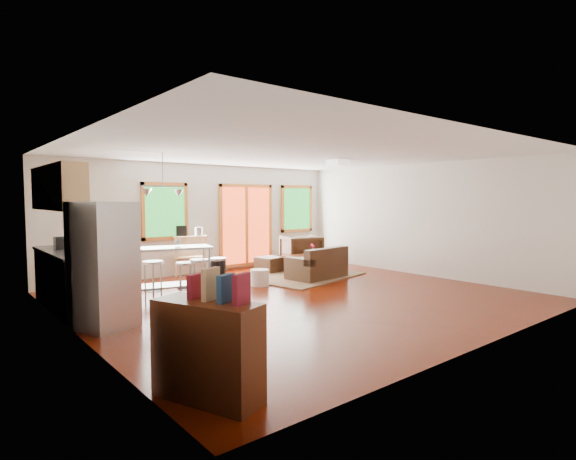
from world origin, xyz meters
TOP-DOWN VIEW (x-y plane):
  - floor at (0.00, 0.00)m, footprint 7.50×7.00m
  - ceiling at (0.00, 0.00)m, footprint 7.50×7.00m
  - back_wall at (0.00, 3.51)m, footprint 7.50×0.02m
  - left_wall at (-3.76, 0.00)m, footprint 0.02×7.00m
  - right_wall at (3.76, 0.00)m, footprint 0.02×7.00m
  - front_wall at (0.00, -3.51)m, footprint 7.50×0.02m
  - window_left at (-1.00, 3.46)m, footprint 1.10×0.05m
  - french_doors at (1.20, 3.46)m, footprint 1.60×0.05m
  - window_right at (2.90, 3.46)m, footprint 1.10×0.05m
  - rug at (1.42, 1.59)m, footprint 2.93×2.48m
  - loveseat at (1.52, 1.10)m, footprint 1.40×0.90m
  - coffee_table at (1.84, 1.84)m, footprint 1.13×0.73m
  - armchair at (2.28, 2.56)m, footprint 1.12×1.09m
  - ottoman at (1.24, 2.52)m, footprint 0.64×0.64m
  - pouf at (0.05, 1.28)m, footprint 0.39×0.39m
  - vase at (1.93, 1.71)m, footprint 0.21×0.21m
  - book at (2.22, 1.67)m, footprint 0.24×0.04m
  - cabinets at (-3.49, 1.70)m, footprint 0.64×2.24m
  - refrigerator at (-3.34, 0.19)m, footprint 0.90×0.88m
  - island at (-1.89, 1.32)m, footprint 1.57×0.95m
  - cup at (-1.70, 1.37)m, footprint 0.14×0.13m
  - bar_stool_a at (-2.25, 1.18)m, footprint 0.45×0.45m
  - bar_stool_b at (-1.73, 1.02)m, footprint 0.41×0.41m
  - bar_stool_c at (-1.46, 1.01)m, footprint 0.44×0.44m
  - trash_can at (-0.74, 1.59)m, footprint 0.41×0.41m
  - kitchen_cart at (-0.47, 3.36)m, footprint 0.89×0.76m
  - bookshelf at (-3.35, -2.68)m, footprint 0.72×1.07m
  - ceiling_flush at (1.60, 0.60)m, footprint 0.35×0.35m
  - pendant_light at (-1.90, 1.50)m, footprint 0.80×0.18m

SIDE VIEW (x-z plane):
  - floor at x=0.00m, z-range -0.02..0.00m
  - rug at x=1.42m, z-range 0.00..0.03m
  - pouf at x=0.05m, z-range 0.00..0.33m
  - ottoman at x=1.24m, z-range 0.00..0.37m
  - loveseat at x=1.52m, z-range -0.07..0.63m
  - trash_can at x=-0.74m, z-range 0.00..0.61m
  - coffee_table at x=1.84m, z-range 0.16..0.59m
  - bookshelf at x=-3.35m, z-range -0.13..1.05m
  - armchair at x=2.28m, z-range 0.00..0.92m
  - bar_stool_b at x=-1.73m, z-range 0.16..0.84m
  - vase at x=1.93m, z-range 0.36..0.67m
  - bar_stool_c at x=-1.46m, z-range 0.17..0.87m
  - bar_stool_a at x=-2.25m, z-range 0.18..0.90m
  - book at x=2.22m, z-range 0.40..0.72m
  - island at x=-1.89m, z-range 0.17..1.10m
  - kitchen_cart at x=-0.47m, z-range 0.21..1.37m
  - refrigerator at x=-3.34m, z-range 0.00..1.74m
  - cabinets at x=-3.49m, z-range -0.22..2.08m
  - cup at x=-1.70m, z-range 0.95..1.07m
  - french_doors at x=1.20m, z-range 0.05..2.15m
  - back_wall at x=0.00m, z-range 0.00..2.60m
  - left_wall at x=-3.76m, z-range 0.00..2.60m
  - right_wall at x=3.76m, z-range 0.00..2.60m
  - front_wall at x=0.00m, z-range 0.00..2.60m
  - window_left at x=-1.00m, z-range 0.85..2.15m
  - window_right at x=2.90m, z-range 0.85..2.15m
  - pendant_light at x=-1.90m, z-range 1.50..2.29m
  - ceiling_flush at x=1.60m, z-range 2.47..2.59m
  - ceiling at x=0.00m, z-range 2.60..2.62m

